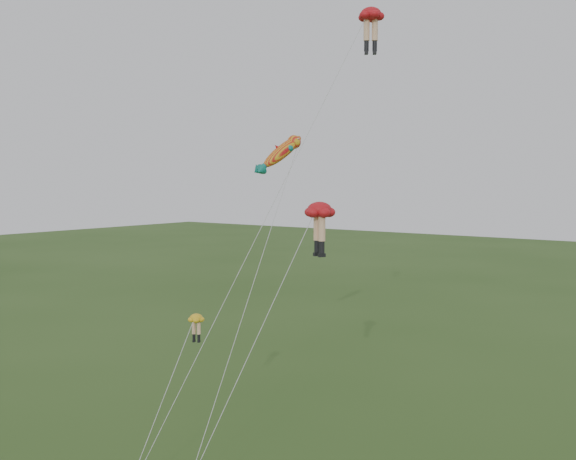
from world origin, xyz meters
The scene contains 4 objects.
legs_kite_red_high centered at (2.67, 12.66, 24.21)m, with size 6.07×15.66×25.15m.
legs_kite_red_mid centered at (4.82, 4.15, 13.22)m, with size 3.81×8.67×13.98m.
legs_kite_yellow centered at (-2.97, 3.64, 6.96)m, with size 2.76×7.76×7.68m.
fish_kite centered at (-1.87, 10.28, 16.65)m, with size 3.58×12.72×18.05m.
Camera 1 is at (21.59, -21.06, 14.91)m, focal length 40.00 mm.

